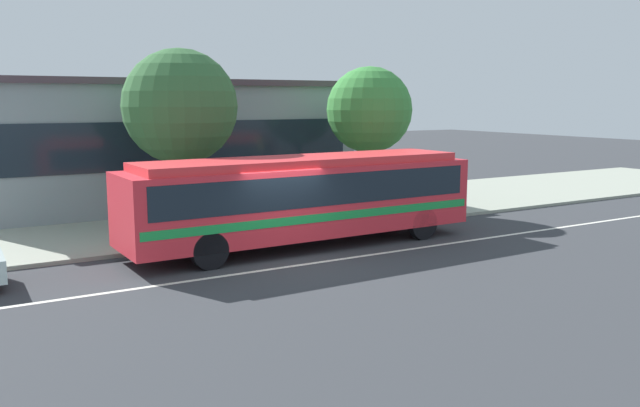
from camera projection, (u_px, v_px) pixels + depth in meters
ground_plane at (284, 259)px, 18.57m from camera, size 120.00×120.00×0.00m
sidewalk_slab at (200, 221)px, 24.11m from camera, size 60.00×8.00×0.12m
lane_stripe_center at (298, 265)px, 17.89m from camera, size 56.00×0.16×0.01m
transit_bus at (304, 195)px, 20.02m from camera, size 11.03×2.71×2.72m
pedestrian_waiting_near_sign at (410, 189)px, 24.61m from camera, size 0.36×0.36×1.72m
bus_stop_sign at (382, 176)px, 23.85m from camera, size 0.14×0.44×2.45m
street_tree_near_stop at (180, 107)px, 22.12m from camera, size 3.83×3.83×5.98m
street_tree_mid_block at (369, 110)px, 25.78m from camera, size 3.33×3.33×5.57m
station_building at (156, 142)px, 28.55m from camera, size 15.58×8.30×5.20m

